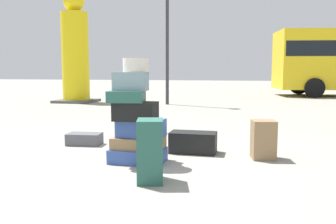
% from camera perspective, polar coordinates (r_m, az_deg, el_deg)
% --- Properties ---
extents(ground_plane, '(80.00, 80.00, 0.00)m').
position_cam_1_polar(ground_plane, '(5.14, -9.30, -7.57)').
color(ground_plane, gray).
extents(suitcase_tower, '(0.74, 0.58, 1.41)m').
position_cam_1_polar(suitcase_tower, '(4.88, -4.99, -1.58)').
color(suitcase_tower, '#334F99').
rests_on(suitcase_tower, ground).
extents(suitcase_teal_white_trunk, '(0.36, 0.42, 0.71)m').
position_cam_1_polar(suitcase_teal_white_trunk, '(4.07, -2.85, -6.14)').
color(suitcase_teal_white_trunk, '#26594C').
rests_on(suitcase_teal_white_trunk, ground).
extents(suitcase_brown_right_side, '(0.36, 0.35, 0.55)m').
position_cam_1_polar(suitcase_brown_right_side, '(5.29, 14.84, -4.25)').
color(suitcase_brown_right_side, olive).
rests_on(suitcase_brown_right_side, ground).
extents(suitcase_black_foreground_near, '(0.71, 0.39, 0.32)m').
position_cam_1_polar(suitcase_black_foreground_near, '(5.52, 3.99, -4.81)').
color(suitcase_black_foreground_near, black).
rests_on(suitcase_black_foreground_near, ground).
extents(suitcase_teal_foreground_far, '(0.34, 0.44, 0.55)m').
position_cam_1_polar(suitcase_teal_foreground_far, '(7.21, -3.09, -1.19)').
color(suitcase_teal_foreground_far, '#26594C').
rests_on(suitcase_teal_foreground_far, ground).
extents(suitcase_charcoal_behind_tower, '(0.59, 0.37, 0.20)m').
position_cam_1_polar(suitcase_charcoal_behind_tower, '(6.25, -13.06, -4.18)').
color(suitcase_charcoal_behind_tower, '#4C4C51').
rests_on(suitcase_charcoal_behind_tower, ground).
extents(yellow_dummy_statue, '(1.46, 1.46, 4.29)m').
position_cam_1_polar(yellow_dummy_statue, '(14.68, -14.45, 8.99)').
color(yellow_dummy_statue, yellow).
rests_on(yellow_dummy_statue, ground).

